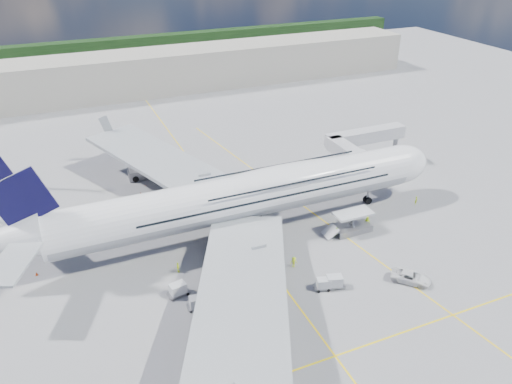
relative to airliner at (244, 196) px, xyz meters
name	(u,v)px	position (x,y,z in m)	size (l,w,h in m)	color
ground	(267,264)	(-0.26, -10.00, -6.87)	(300.00, 300.00, 0.00)	gray
taxi_line_main	(267,264)	(-0.26, -10.00, -6.86)	(0.25, 220.00, 0.01)	yellow
taxi_line_cross	(335,356)	(-0.26, -30.00, -6.86)	(120.00, 0.25, 0.01)	yellow
taxi_line_diag	(315,215)	(13.74, 0.00, -6.86)	(0.25, 100.00, 0.01)	yellow
airliner	(244,196)	(0.00, 0.00, 0.00)	(77.26, 79.15, 23.71)	white
jet_bridge	(360,144)	(29.55, 10.94, -0.02)	(18.80, 12.10, 8.50)	#B7B7BC
cargo_loader	(351,225)	(16.56, -7.11, -5.62)	(8.53, 3.20, 3.67)	silver
terminal	(138,73)	(-0.26, 85.00, -0.87)	(180.00, 16.00, 12.00)	#B2AD9E
tree_line	(215,41)	(39.74, 130.00, -2.87)	(160.00, 6.00, 8.00)	#193814
dolly_row_a	(209,323)	(-12.62, -19.05, -6.53)	(3.09, 1.77, 0.44)	gray
dolly_row_b	(197,302)	(-13.01, -15.13, -5.91)	(2.93, 1.72, 1.78)	gray
dolly_row_c	(218,311)	(-11.15, -18.16, -5.74)	(3.72, 2.77, 2.10)	gray
dolly_back	(178,289)	(-14.71, -11.57, -5.84)	(3.24, 2.10, 1.91)	gray
dolly_nose_far	(334,281)	(6.33, -18.71, -5.84)	(3.35, 2.41, 1.91)	gray
dolly_nose_near	(324,284)	(4.75, -18.43, -5.96)	(2.98, 2.19, 1.69)	gray
baggage_tug	(257,316)	(-6.61, -20.70, -6.06)	(2.98, 1.46, 1.83)	silver
catering_truck_inner	(181,193)	(-6.92, 14.24, -5.15)	(6.09, 2.41, 3.64)	gray
catering_truck_outer	(146,168)	(-10.78, 26.81, -4.75)	(7.67, 3.06, 4.56)	gray
service_van	(411,277)	(17.22, -22.02, -6.08)	(2.63, 5.71, 1.59)	white
crew_nose	(416,200)	(32.79, -3.95, -6.06)	(0.59, 0.39, 1.61)	#CEEA18
crew_loader	(337,233)	(13.42, -7.72, -5.97)	(0.87, 0.68, 1.80)	#A2ED18
crew_wing	(178,267)	(-13.33, -6.45, -6.03)	(0.98, 0.41, 1.67)	#E4FF1A
crew_van	(367,222)	(19.96, -6.89, -5.88)	(0.96, 0.63, 1.97)	#D3FF1A
crew_tug	(294,262)	(3.15, -12.18, -5.96)	(1.17, 0.67, 1.81)	#D1F019
cone_nose	(369,180)	(30.39, 7.52, -6.63)	(0.39, 0.39, 0.49)	#DF420B
cone_wing_left_inner	(213,194)	(-0.87, 14.22, -6.59)	(0.46, 0.46, 0.58)	#DF420B
cone_wing_left_outer	(141,193)	(-13.51, 19.90, -6.63)	(0.39, 0.39, 0.50)	#DF420B
cone_wing_right_inner	(265,282)	(-2.37, -14.01, -6.61)	(0.42, 0.42, 0.53)	#DF420B
cone_wing_right_outer	(212,328)	(-12.52, -19.94, -6.59)	(0.45, 0.45, 0.57)	#DF420B
cone_tail	(37,274)	(-32.91, 1.08, -6.60)	(0.44, 0.44, 0.56)	#DF420B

